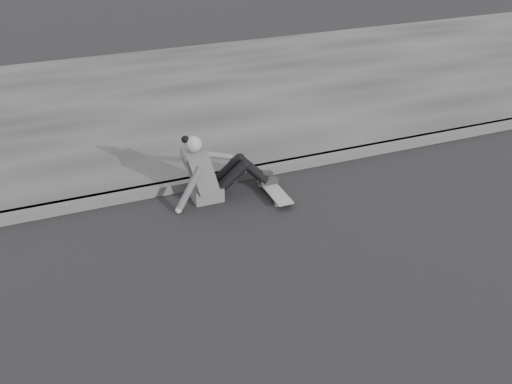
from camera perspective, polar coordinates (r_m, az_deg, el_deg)
ground at (r=5.48m, az=4.45°, el=-11.27°), size 80.00×80.00×0.00m
curb at (r=7.42m, az=-4.22°, el=1.31°), size 24.00×0.16×0.12m
sidewalk at (r=10.10m, az=-9.66°, el=8.88°), size 24.00×6.00×0.12m
skateboard at (r=7.12m, az=1.78°, el=0.15°), size 0.20×0.78×0.09m
seated_woman at (r=6.96m, az=-4.55°, el=2.04°), size 1.38×0.46×0.88m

